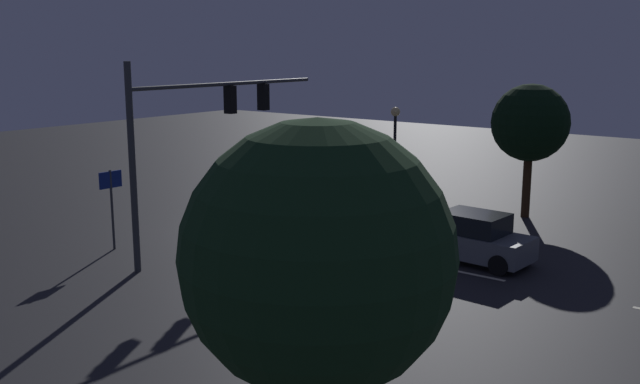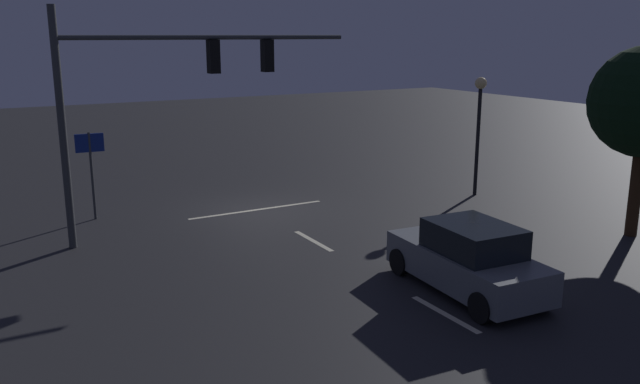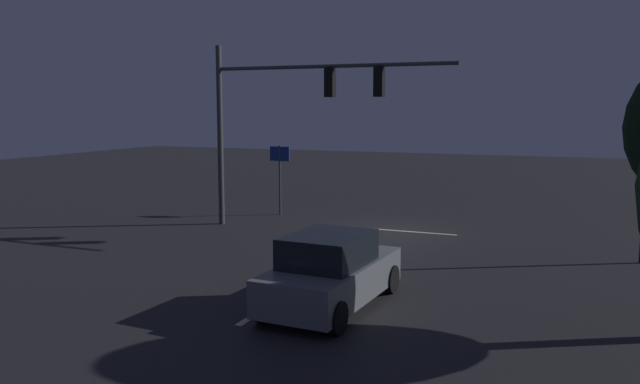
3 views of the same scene
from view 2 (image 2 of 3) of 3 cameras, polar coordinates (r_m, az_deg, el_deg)
The scene contains 8 objects.
ground_plane at distance 22.94m, azimuth -5.42°, elevation -1.60°, with size 80.00×80.00×0.00m, color #232326.
traffic_signal_assembly at distance 19.97m, azimuth -13.47°, elevation 9.37°, with size 9.07×0.47×6.77m.
lane_dash_far at distance 19.49m, azimuth -0.59°, elevation -4.28°, with size 2.20×0.16×0.01m, color beige.
lane_dash_mid at distance 14.86m, azimuth 10.84°, elevation -10.40°, with size 2.20×0.16×0.01m, color beige.
stop_bar at distance 23.00m, azimuth -5.50°, elevation -1.55°, with size 5.00×0.16×0.01m, color beige.
car_approaching at distance 15.95m, azimuth 12.80°, elevation -5.74°, with size 2.13×4.46×1.70m.
street_lamp_left_kerb at distance 25.18m, azimuth 13.72°, elevation 6.79°, with size 0.44×0.44×4.46m.
route_sign at distance 22.57m, azimuth -19.38°, elevation 2.90°, with size 0.90×0.11×2.91m.
Camera 2 is at (8.94, 20.26, 5.98)m, focal length 36.68 mm.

